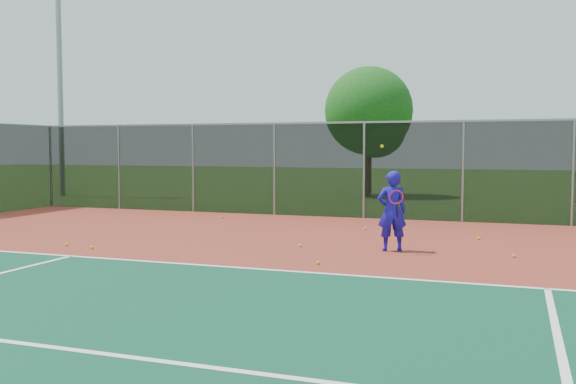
% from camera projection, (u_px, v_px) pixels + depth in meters
% --- Properties ---
extents(ground, '(120.00, 120.00, 0.00)m').
position_uv_depth(ground, '(383.00, 330.00, 7.87)').
color(ground, '#294F16').
rests_on(ground, ground).
extents(court_apron, '(30.00, 20.00, 0.02)m').
position_uv_depth(court_apron, '(409.00, 294.00, 9.74)').
color(court_apron, maroon).
rests_on(court_apron, ground).
extents(fence_back, '(30.00, 0.06, 3.03)m').
position_uv_depth(fence_back, '(463.00, 170.00, 19.03)').
color(fence_back, black).
rests_on(fence_back, court_apron).
extents(tennis_player, '(0.73, 0.72, 2.28)m').
position_uv_depth(tennis_player, '(392.00, 211.00, 13.69)').
color(tennis_player, '#1912AD').
rests_on(tennis_player, court_apron).
extents(practice_ball_0, '(0.07, 0.07, 0.07)m').
position_uv_depth(practice_ball_0, '(365.00, 228.00, 17.28)').
color(practice_ball_0, '#B6D518').
rests_on(practice_ball_0, court_apron).
extents(practice_ball_1, '(0.07, 0.07, 0.07)m').
position_uv_depth(practice_ball_1, '(222.00, 217.00, 20.14)').
color(practice_ball_1, '#B6D518').
rests_on(practice_ball_1, court_apron).
extents(practice_ball_2, '(0.07, 0.07, 0.07)m').
position_uv_depth(practice_ball_2, '(300.00, 246.00, 14.27)').
color(practice_ball_2, '#B6D518').
rests_on(practice_ball_2, court_apron).
extents(practice_ball_3, '(0.07, 0.07, 0.07)m').
position_uv_depth(practice_ball_3, '(479.00, 238.00, 15.43)').
color(practice_ball_3, '#B6D518').
rests_on(practice_ball_3, court_apron).
extents(practice_ball_4, '(0.07, 0.07, 0.07)m').
position_uv_depth(practice_ball_4, '(92.00, 247.00, 14.01)').
color(practice_ball_4, '#B6D518').
rests_on(practice_ball_4, court_apron).
extents(practice_ball_5, '(0.07, 0.07, 0.07)m').
position_uv_depth(practice_ball_5, '(514.00, 256.00, 12.92)').
color(practice_ball_5, '#B6D518').
rests_on(practice_ball_5, court_apron).
extents(practice_ball_6, '(0.07, 0.07, 0.07)m').
position_uv_depth(practice_ball_6, '(67.00, 245.00, 14.42)').
color(practice_ball_6, '#B6D518').
rests_on(practice_ball_6, court_apron).
extents(practice_ball_7, '(0.07, 0.07, 0.07)m').
position_uv_depth(practice_ball_7, '(318.00, 263.00, 12.16)').
color(practice_ball_7, '#B6D518').
rests_on(practice_ball_7, court_apron).
extents(floodlight_nw, '(0.90, 0.40, 11.25)m').
position_uv_depth(floodlight_nw, '(59.00, 56.00, 29.09)').
color(floodlight_nw, gray).
rests_on(floodlight_nw, ground).
extents(tree_back_left, '(4.03, 4.03, 5.92)m').
position_uv_depth(tree_back_left, '(371.00, 115.00, 29.12)').
color(tree_back_left, '#3D2916').
rests_on(tree_back_left, ground).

